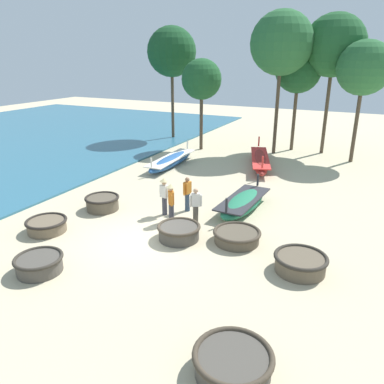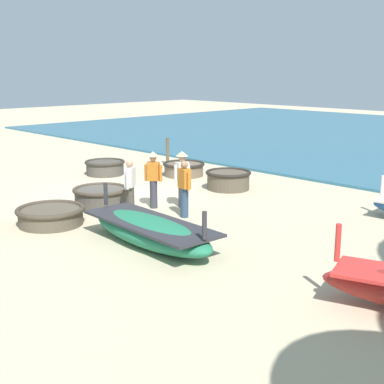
{
  "view_description": "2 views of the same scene",
  "coord_description": "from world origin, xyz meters",
  "px_view_note": "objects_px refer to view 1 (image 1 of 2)",
  "views": [
    {
      "loc": [
        7.29,
        -10.47,
        6.5
      ],
      "look_at": [
        0.6,
        3.14,
        1.0
      ],
      "focal_mm": 35.0,
      "sensor_mm": 36.0,
      "label": 1
    },
    {
      "loc": [
        9.94,
        13.69,
        3.96
      ],
      "look_at": [
        0.66,
        4.04,
        0.89
      ],
      "focal_mm": 50.0,
      "sensor_mm": 36.0,
      "label": 2
    }
  ],
  "objects_px": {
    "long_boat_green_hull": "(171,161)",
    "fisherman_crouching": "(196,206)",
    "fisherman_with_hat": "(164,194)",
    "fisherman_standing_left": "(187,193)",
    "fisherman_by_coracle": "(171,200)",
    "coracle_upturned": "(237,236)",
    "tree_rightmost": "(298,70)",
    "tree_tall_back": "(282,43)",
    "tree_leftmost": "(172,52)",
    "coracle_front_right": "(233,362)",
    "long_boat_red_hull": "(243,203)",
    "tree_left_mid": "(364,68)",
    "tree_center": "(202,80)",
    "coracle_center": "(47,225)",
    "coracle_beside_post": "(179,231)",
    "coracle_weathered": "(300,263)",
    "long_boat_white_hull": "(260,161)",
    "tree_right_mid": "(334,46)",
    "coracle_far_right": "(102,202)",
    "coracle_nearest": "(39,263)"
  },
  "relations": [
    {
      "from": "coracle_upturned",
      "to": "long_boat_green_hull",
      "type": "relative_size",
      "value": 0.33
    },
    {
      "from": "coracle_weathered",
      "to": "long_boat_red_hull",
      "type": "distance_m",
      "value": 5.27
    },
    {
      "from": "coracle_nearest",
      "to": "coracle_upturned",
      "type": "distance_m",
      "value": 6.85
    },
    {
      "from": "coracle_front_right",
      "to": "fisherman_standing_left",
      "type": "distance_m",
      "value": 9.25
    },
    {
      "from": "tree_left_mid",
      "to": "tree_center",
      "type": "xyz_separation_m",
      "value": [
        -10.31,
        -1.16,
        -0.86
      ]
    },
    {
      "from": "long_boat_white_hull",
      "to": "fisherman_crouching",
      "type": "xyz_separation_m",
      "value": [
        0.1,
        -9.47,
        0.44
      ]
    },
    {
      "from": "coracle_far_right",
      "to": "long_boat_white_hull",
      "type": "bearing_deg",
      "value": 66.21
    },
    {
      "from": "coracle_front_right",
      "to": "long_boat_green_hull",
      "type": "relative_size",
      "value": 0.33
    },
    {
      "from": "coracle_center",
      "to": "tree_right_mid",
      "type": "xyz_separation_m",
      "value": [
        7.82,
        18.1,
        6.9
      ]
    },
    {
      "from": "fisherman_crouching",
      "to": "tree_rightmost",
      "type": "xyz_separation_m",
      "value": [
        0.69,
        14.99,
        4.78
      ]
    },
    {
      "from": "fisherman_crouching",
      "to": "tree_rightmost",
      "type": "bearing_deg",
      "value": 87.38
    },
    {
      "from": "tree_leftmost",
      "to": "tree_center",
      "type": "relative_size",
      "value": 1.37
    },
    {
      "from": "tree_center",
      "to": "coracle_weathered",
      "type": "bearing_deg",
      "value": -54.45
    },
    {
      "from": "coracle_center",
      "to": "tree_tall_back",
      "type": "height_order",
      "value": "tree_tall_back"
    },
    {
      "from": "fisherman_standing_left",
      "to": "tree_leftmost",
      "type": "distance_m",
      "value": 17.02
    },
    {
      "from": "long_boat_green_hull",
      "to": "long_boat_red_hull",
      "type": "xyz_separation_m",
      "value": [
        6.43,
        -4.92,
        0.02
      ]
    },
    {
      "from": "fisherman_with_hat",
      "to": "coracle_nearest",
      "type": "bearing_deg",
      "value": -102.53
    },
    {
      "from": "tree_right_mid",
      "to": "coracle_front_right",
      "type": "bearing_deg",
      "value": -86.77
    },
    {
      "from": "fisherman_crouching",
      "to": "tree_center",
      "type": "relative_size",
      "value": 0.24
    },
    {
      "from": "coracle_beside_post",
      "to": "fisherman_with_hat",
      "type": "relative_size",
      "value": 0.98
    },
    {
      "from": "long_boat_green_hull",
      "to": "fisherman_by_coracle",
      "type": "bearing_deg",
      "value": -60.78
    },
    {
      "from": "fisherman_by_coracle",
      "to": "tree_center",
      "type": "height_order",
      "value": "tree_center"
    },
    {
      "from": "coracle_center",
      "to": "long_boat_red_hull",
      "type": "bearing_deg",
      "value": 41.64
    },
    {
      "from": "coracle_beside_post",
      "to": "tree_tall_back",
      "type": "bearing_deg",
      "value": 90.92
    },
    {
      "from": "tree_rightmost",
      "to": "tree_tall_back",
      "type": "xyz_separation_m",
      "value": [
        -0.93,
        -1.56,
        1.7
      ]
    },
    {
      "from": "coracle_front_right",
      "to": "long_boat_red_hull",
      "type": "relative_size",
      "value": 0.43
    },
    {
      "from": "long_boat_white_hull",
      "to": "tree_left_mid",
      "type": "height_order",
      "value": "tree_left_mid"
    },
    {
      "from": "coracle_weathered",
      "to": "tree_left_mid",
      "type": "bearing_deg",
      "value": 88.61
    },
    {
      "from": "fisherman_crouching",
      "to": "coracle_nearest",
      "type": "bearing_deg",
      "value": -118.29
    },
    {
      "from": "fisherman_with_hat",
      "to": "tree_tall_back",
      "type": "relative_size",
      "value": 0.18
    },
    {
      "from": "tree_leftmost",
      "to": "fisherman_by_coracle",
      "type": "bearing_deg",
      "value": -61.37
    },
    {
      "from": "coracle_front_right",
      "to": "coracle_far_right",
      "type": "height_order",
      "value": "coracle_far_right"
    },
    {
      "from": "coracle_upturned",
      "to": "fisherman_standing_left",
      "type": "xyz_separation_m",
      "value": [
        -3.01,
        1.89,
        0.58
      ]
    },
    {
      "from": "long_boat_green_hull",
      "to": "long_boat_red_hull",
      "type": "relative_size",
      "value": 1.34
    },
    {
      "from": "fisherman_by_coracle",
      "to": "tree_center",
      "type": "bearing_deg",
      "value": 109.48
    },
    {
      "from": "tree_leftmost",
      "to": "tree_tall_back",
      "type": "distance_m",
      "value": 9.07
    },
    {
      "from": "fisherman_with_hat",
      "to": "fisherman_standing_left",
      "type": "distance_m",
      "value": 1.09
    },
    {
      "from": "coracle_beside_post",
      "to": "tree_center",
      "type": "relative_size",
      "value": 0.26
    },
    {
      "from": "fisherman_with_hat",
      "to": "tree_rightmost",
      "type": "bearing_deg",
      "value": 80.96
    },
    {
      "from": "tree_center",
      "to": "coracle_beside_post",
      "type": "bearing_deg",
      "value": -68.41
    },
    {
      "from": "long_boat_white_hull",
      "to": "tree_left_mid",
      "type": "bearing_deg",
      "value": 37.55
    },
    {
      "from": "coracle_front_right",
      "to": "coracle_beside_post",
      "type": "bearing_deg",
      "value": 128.26
    },
    {
      "from": "long_boat_green_hull",
      "to": "tree_tall_back",
      "type": "height_order",
      "value": "tree_tall_back"
    },
    {
      "from": "tree_left_mid",
      "to": "long_boat_red_hull",
      "type": "bearing_deg",
      "value": -108.54
    },
    {
      "from": "long_boat_green_hull",
      "to": "fisherman_crouching",
      "type": "xyz_separation_m",
      "value": [
        5.2,
        -7.26,
        0.51
      ]
    },
    {
      "from": "coracle_weathered",
      "to": "tree_right_mid",
      "type": "relative_size",
      "value": 0.19
    },
    {
      "from": "coracle_weathered",
      "to": "tree_center",
      "type": "relative_size",
      "value": 0.27
    },
    {
      "from": "coracle_beside_post",
      "to": "fisherman_crouching",
      "type": "bearing_deg",
      "value": 89.87
    },
    {
      "from": "coracle_weathered",
      "to": "fisherman_crouching",
      "type": "xyz_separation_m",
      "value": [
        -4.55,
        1.75,
        0.52
      ]
    },
    {
      "from": "coracle_front_right",
      "to": "tree_leftmost",
      "type": "distance_m",
      "value": 25.99
    }
  ]
}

